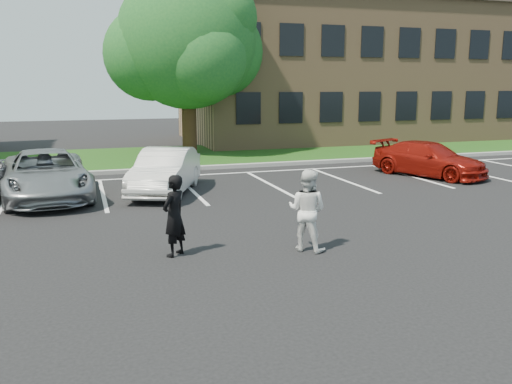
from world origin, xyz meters
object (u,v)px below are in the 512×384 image
man_white_shirt (307,210)px  car_red_compact (429,159)px  office_building (363,72)px  tree (189,42)px  man_black_suit (174,216)px  car_white_sedan (165,171)px  car_silver_minivan (46,175)px

man_white_shirt → car_red_compact: size_ratio=0.39×
office_building → tree: size_ratio=2.55×
office_building → man_black_suit: office_building is taller
man_black_suit → car_white_sedan: size_ratio=0.39×
car_silver_minivan → car_white_sedan: car_silver_minivan is taller
office_building → man_black_suit: size_ratio=13.43×
office_building → car_red_compact: (-4.92, -14.17, -3.52)m
car_white_sedan → car_red_compact: (9.94, 0.16, -0.07)m
man_white_shirt → car_white_sedan: 7.22m
car_red_compact → man_white_shirt: bearing=-162.1°
tree → man_white_shirt: 16.91m
man_black_suit → car_white_sedan: 6.54m
tree → car_white_sedan: size_ratio=2.06×
tree → man_black_suit: size_ratio=5.27×
office_building → tree: tree is taller
tree → car_white_sedan: (-2.69, -9.31, -4.64)m
office_building → car_white_sedan: size_ratio=5.24×
car_red_compact → car_silver_minivan: bearing=156.0°
tree → car_silver_minivan: (-6.25, -9.05, -4.62)m
office_building → tree: 13.22m
tree → car_silver_minivan: bearing=-124.6°
man_white_shirt → car_red_compact: 10.77m
car_red_compact → man_black_suit: bearing=-171.8°
tree → car_silver_minivan: size_ratio=1.67×
tree → car_red_compact: 12.59m
tree → man_black_suit: (-3.50, -15.80, -4.51)m
office_building → man_white_shirt: (-12.98, -21.30, -3.30)m
man_white_shirt → car_white_sedan: (-1.88, 6.97, -0.15)m
man_black_suit → car_silver_minivan: 7.28m
car_red_compact → car_white_sedan: bearing=157.4°
car_silver_minivan → man_white_shirt: bearing=-58.4°
man_white_shirt → car_red_compact: (8.06, 7.13, -0.22)m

